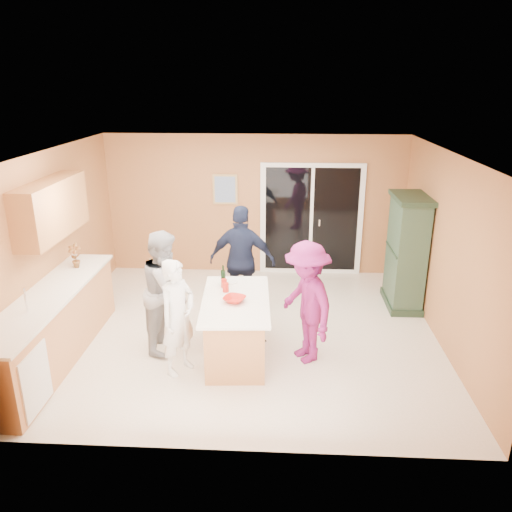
# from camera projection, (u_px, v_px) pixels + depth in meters

# --- Properties ---
(floor) EXTENTS (5.50, 5.50, 0.00)m
(floor) POSITION_uv_depth(u_px,v_px,m) (245.00, 332.00, 7.34)
(floor) COLOR #F0E0CF
(floor) RESTS_ON ground
(ceiling) EXTENTS (5.50, 5.00, 0.10)m
(ceiling) POSITION_uv_depth(u_px,v_px,m) (244.00, 153.00, 6.48)
(ceiling) COLOR white
(ceiling) RESTS_ON wall_back
(wall_back) EXTENTS (5.50, 0.10, 2.60)m
(wall_back) POSITION_uv_depth(u_px,v_px,m) (255.00, 205.00, 9.26)
(wall_back) COLOR tan
(wall_back) RESTS_ON ground
(wall_front) EXTENTS (5.50, 0.10, 2.60)m
(wall_front) POSITION_uv_depth(u_px,v_px,m) (224.00, 335.00, 4.56)
(wall_front) COLOR tan
(wall_front) RESTS_ON ground
(wall_left) EXTENTS (0.10, 5.00, 2.60)m
(wall_left) POSITION_uv_depth(u_px,v_px,m) (51.00, 245.00, 7.05)
(wall_left) COLOR tan
(wall_left) RESTS_ON ground
(wall_right) EXTENTS (0.10, 5.00, 2.60)m
(wall_right) POSITION_uv_depth(u_px,v_px,m) (447.00, 252.00, 6.77)
(wall_right) COLOR tan
(wall_right) RESTS_ON ground
(left_cabinet_run) EXTENTS (0.65, 3.05, 1.24)m
(left_cabinet_run) POSITION_uv_depth(u_px,v_px,m) (47.00, 333.00, 6.33)
(left_cabinet_run) COLOR #CB844F
(left_cabinet_run) RESTS_ON floor
(upper_cabinets) EXTENTS (0.35, 1.60, 0.75)m
(upper_cabinets) POSITION_uv_depth(u_px,v_px,m) (51.00, 209.00, 6.66)
(upper_cabinets) COLOR #CB844F
(upper_cabinets) RESTS_ON wall_left
(sliding_door) EXTENTS (1.90, 0.07, 2.10)m
(sliding_door) POSITION_uv_depth(u_px,v_px,m) (311.00, 220.00, 9.26)
(sliding_door) COLOR white
(sliding_door) RESTS_ON floor
(framed_picture) EXTENTS (0.46, 0.04, 0.56)m
(framed_picture) POSITION_uv_depth(u_px,v_px,m) (225.00, 189.00, 9.17)
(framed_picture) COLOR tan
(framed_picture) RESTS_ON wall_back
(kitchen_island) EXTENTS (0.96, 1.63, 0.83)m
(kitchen_island) POSITION_uv_depth(u_px,v_px,m) (236.00, 330.00, 6.57)
(kitchen_island) COLOR #CB844F
(kitchen_island) RESTS_ON floor
(green_hutch) EXTENTS (0.53, 1.00, 1.83)m
(green_hutch) POSITION_uv_depth(u_px,v_px,m) (406.00, 253.00, 7.94)
(green_hutch) COLOR #1F3221
(green_hutch) RESTS_ON floor
(woman_white) EXTENTS (0.59, 0.65, 1.50)m
(woman_white) POSITION_uv_depth(u_px,v_px,m) (178.00, 317.00, 6.12)
(woman_white) COLOR white
(woman_white) RESTS_ON floor
(woman_grey) EXTENTS (0.69, 0.85, 1.66)m
(woman_grey) POSITION_uv_depth(u_px,v_px,m) (166.00, 291.00, 6.68)
(woman_grey) COLOR #AFB0B2
(woman_grey) RESTS_ON floor
(woman_navy) EXTENTS (1.06, 0.54, 1.74)m
(woman_navy) POSITION_uv_depth(u_px,v_px,m) (242.00, 261.00, 7.66)
(woman_navy) COLOR #1B273D
(woman_navy) RESTS_ON floor
(woman_magenta) EXTENTS (1.00, 1.20, 1.62)m
(woman_magenta) POSITION_uv_depth(u_px,v_px,m) (306.00, 302.00, 6.38)
(woman_magenta) COLOR #8A1E66
(woman_magenta) RESTS_ON floor
(serving_bowl) EXTENTS (0.35, 0.35, 0.07)m
(serving_bowl) POSITION_uv_depth(u_px,v_px,m) (234.00, 299.00, 6.34)
(serving_bowl) COLOR red
(serving_bowl) RESTS_ON kitchen_island
(tulip_vase) EXTENTS (0.20, 0.15, 0.36)m
(tulip_vase) POSITION_uv_depth(u_px,v_px,m) (75.00, 256.00, 7.14)
(tulip_vase) COLOR #AD1117
(tulip_vase) RESTS_ON left_cabinet_run
(tumbler_near) EXTENTS (0.10, 0.10, 0.12)m
(tumbler_near) POSITION_uv_depth(u_px,v_px,m) (224.00, 283.00, 6.77)
(tumbler_near) COLOR red
(tumbler_near) RESTS_ON kitchen_island
(tumbler_far) EXTENTS (0.10, 0.10, 0.12)m
(tumbler_far) POSITION_uv_depth(u_px,v_px,m) (226.00, 287.00, 6.63)
(tumbler_far) COLOR red
(tumbler_far) RESTS_ON kitchen_island
(wine_bottle) EXTENTS (0.07, 0.07, 0.28)m
(wine_bottle) POSITION_uv_depth(u_px,v_px,m) (223.00, 277.00, 6.84)
(wine_bottle) COLOR black
(wine_bottle) RESTS_ON kitchen_island
(white_plate) EXTENTS (0.20, 0.20, 0.01)m
(white_plate) POSITION_uv_depth(u_px,v_px,m) (230.00, 282.00, 6.96)
(white_plate) COLOR silver
(white_plate) RESTS_ON kitchen_island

